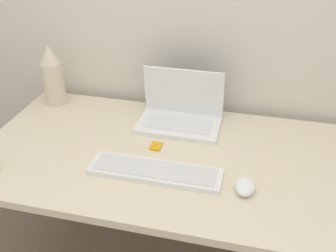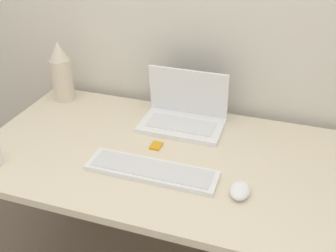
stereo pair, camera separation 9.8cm
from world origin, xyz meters
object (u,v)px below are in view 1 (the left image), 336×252
at_px(keyboard, 155,171).
at_px(vase, 52,75).
at_px(laptop, 180,113).
at_px(mp3_player, 156,146).
at_px(mouse, 245,186).

relative_size(keyboard, vase, 1.66).
xyz_separation_m(laptop, keyboard, (-0.01, -0.36, -0.04)).
bearing_deg(keyboard, vase, 145.37).
relative_size(laptop, vase, 1.20).
relative_size(vase, mp3_player, 5.33).
xyz_separation_m(keyboard, mouse, (0.31, -0.02, 0.01)).
bearing_deg(mp3_player, keyboard, -75.54).
bearing_deg(mouse, vase, 154.68).
height_order(keyboard, mp3_player, keyboard).
xyz_separation_m(keyboard, vase, (-0.60, 0.41, 0.13)).
distance_m(laptop, vase, 0.62).
xyz_separation_m(vase, mp3_player, (0.55, -0.25, -0.13)).
relative_size(mouse, vase, 0.34).
distance_m(keyboard, mouse, 0.31).
xyz_separation_m(keyboard, mp3_player, (-0.04, 0.16, -0.01)).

